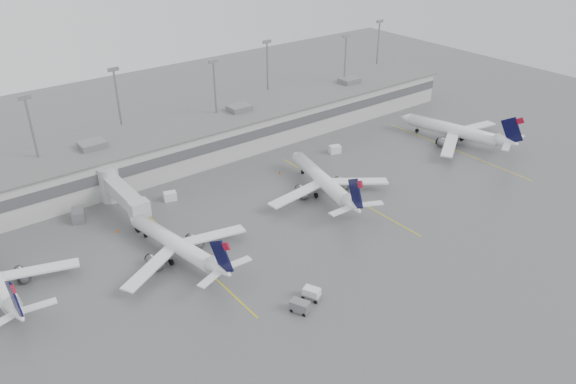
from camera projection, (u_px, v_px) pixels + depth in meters
ground at (366, 285)px, 86.46m from camera, size 260.00×260.00×0.00m
terminal at (184, 142)px, 124.91m from camera, size 152.00×17.00×9.45m
light_masts at (168, 101)px, 125.19m from camera, size 142.40×8.00×20.60m
jet_bridge_right at (118, 190)px, 105.54m from camera, size 4.00×17.20×7.00m
stand_markings at (274, 221)px, 103.20m from camera, size 105.25×40.00×0.01m
jet_mid_left at (177, 245)px, 91.47m from camera, size 24.03×27.16×8.84m
jet_mid_right at (324, 181)px, 110.80m from camera, size 25.38×28.78×9.46m
jet_far_right at (458, 131)px, 133.59m from camera, size 26.31×29.85×9.82m
baggage_tug at (312, 295)px, 83.41m from camera, size 2.78×3.31×1.83m
baggage_cart at (300, 306)px, 80.76m from camera, size 2.61×3.17×1.78m
gse_uld_b at (170, 196)px, 109.77m from camera, size 2.76×2.20×1.71m
gse_uld_c at (335, 149)px, 129.35m from camera, size 2.94×2.42×1.79m
gse_loader at (78, 215)px, 103.01m from camera, size 3.22×3.98×2.16m
cone_b at (117, 230)px, 99.71m from camera, size 0.43×0.43×0.69m
cone_c at (279, 172)px, 120.21m from camera, size 0.43×0.43×0.69m
cone_d at (437, 131)px, 140.92m from camera, size 0.38×0.38×0.61m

